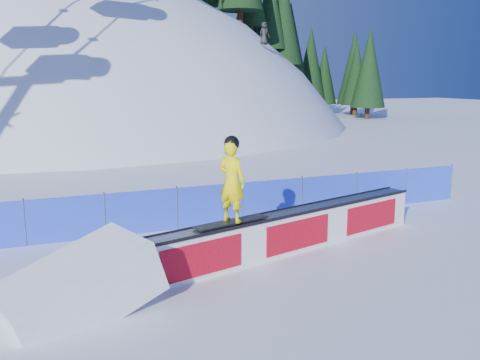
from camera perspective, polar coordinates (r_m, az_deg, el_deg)
name	(u,v)px	position (r m, az deg, el deg)	size (l,w,h in m)	color
ground	(192,292)	(11.00, -5.16, -11.84)	(160.00, 160.00, 0.00)	white
snow_hill	(65,309)	(56.36, -18.18, -12.93)	(64.00, 64.00, 64.00)	white
treeline	(295,22)	(56.45, 5.92, 16.42)	(26.08, 13.83, 20.15)	#352215
safety_fence	(142,212)	(14.96, -10.42, -3.38)	(22.05, 0.05, 1.30)	blue
rail_box	(290,231)	(13.29, 5.40, -5.46)	(8.50, 2.91, 1.04)	white
snow_ramp	(79,308)	(10.69, -16.75, -12.98)	(2.68, 1.79, 1.01)	white
snowboarder	(232,181)	(11.79, -0.89, -0.06)	(1.90, 0.83, 1.96)	black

